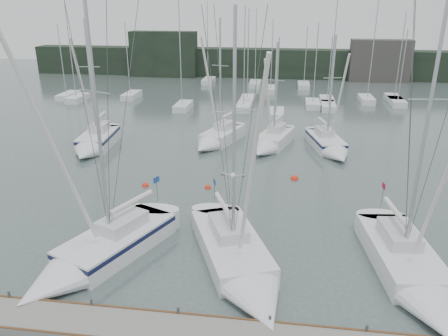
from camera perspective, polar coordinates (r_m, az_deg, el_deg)
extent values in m
plane|color=#475754|center=(23.39, 1.35, -13.35)|extent=(160.00, 160.00, 0.00)
cube|color=black|center=(81.91, 6.57, 13.45)|extent=(90.00, 4.00, 5.00)
cube|color=black|center=(82.73, -7.87, 14.51)|extent=(12.00, 3.00, 8.00)
cube|color=#3F3D3A|center=(81.33, 19.67, 13.05)|extent=(10.00, 3.00, 7.00)
cube|color=white|center=(72.76, 4.08, 10.86)|extent=(1.80, 4.50, 0.90)
cylinder|color=#ABAEB3|center=(71.43, 4.18, 15.62)|extent=(0.12, 0.12, 11.33)
cube|color=white|center=(64.07, 18.09, 8.48)|extent=(1.80, 4.50, 0.90)
cylinder|color=#ABAEB3|center=(62.57, 18.88, 14.46)|extent=(0.12, 0.12, 12.72)
cube|color=white|center=(60.90, 3.09, 8.87)|extent=(1.80, 4.50, 0.90)
cylinder|color=#ABAEB3|center=(59.41, 3.16, 14.56)|extent=(0.12, 0.12, 11.37)
cube|color=white|center=(65.03, -18.54, 8.60)|extent=(1.80, 4.50, 0.90)
cylinder|color=#ABAEB3|center=(63.62, -19.42, 14.17)|extent=(0.12, 0.12, 12.03)
cube|color=white|center=(56.73, 2.62, 7.96)|extent=(1.80, 4.50, 0.90)
cylinder|color=#ABAEB3|center=(55.14, 2.68, 14.31)|extent=(0.12, 0.12, 11.85)
cube|color=white|center=(58.45, 13.42, 7.80)|extent=(1.80, 4.50, 0.90)
cylinder|color=#ABAEB3|center=(56.84, 14.05, 14.31)|extent=(0.12, 0.12, 12.60)
cube|color=white|center=(65.06, -11.97, 9.24)|extent=(1.80, 4.50, 0.90)
cylinder|color=#ABAEB3|center=(63.76, -12.49, 13.78)|extent=(0.12, 0.12, 9.66)
cube|color=white|center=(61.74, 13.28, 8.51)|extent=(1.80, 4.50, 0.90)
cylinder|color=#ABAEB3|center=(60.47, 13.68, 12.58)|extent=(0.12, 0.12, 8.13)
cube|color=white|center=(57.12, -5.37, 7.98)|extent=(1.80, 4.50, 0.90)
cylinder|color=#ABAEB3|center=(55.50, -5.73, 14.66)|extent=(0.12, 0.12, 12.58)
cube|color=white|center=(75.62, -2.02, 11.29)|extent=(1.80, 4.50, 0.90)
cylinder|color=#ABAEB3|center=(74.28, -2.16, 16.27)|extent=(0.12, 0.12, 12.37)
cube|color=white|center=(63.81, 21.61, 7.99)|extent=(1.80, 4.50, 0.90)
cylinder|color=#ABAEB3|center=(62.52, 22.32, 12.26)|extent=(0.12, 0.12, 8.93)
cube|color=white|center=(67.21, -19.68, 8.84)|extent=(1.80, 4.50, 0.90)
cylinder|color=#ABAEB3|center=(65.97, -20.43, 13.10)|extent=(0.12, 0.12, 9.39)
cube|color=white|center=(59.32, 11.48, 8.15)|extent=(1.80, 4.50, 0.90)
cylinder|color=#ABAEB3|center=(57.89, 11.90, 13.23)|extent=(0.12, 0.12, 9.88)
cube|color=white|center=(65.76, 21.24, 8.39)|extent=(1.80, 4.50, 0.90)
cylinder|color=#ABAEB3|center=(64.38, 22.04, 13.41)|extent=(0.12, 0.12, 10.92)
cube|color=white|center=(72.49, 10.36, 10.53)|extent=(1.80, 4.50, 0.90)
cylinder|color=#ABAEB3|center=(71.29, 10.63, 14.25)|extent=(0.12, 0.12, 8.70)
cube|color=white|center=(53.41, 6.82, 7.00)|extent=(1.80, 4.50, 0.90)
cylinder|color=#ABAEB3|center=(51.98, 7.03, 11.90)|extent=(0.12, 0.12, 8.51)
cube|color=white|center=(68.32, 6.11, 10.12)|extent=(1.80, 4.50, 0.90)
cylinder|color=#ABAEB3|center=(67.02, 6.27, 14.57)|extent=(0.12, 0.12, 9.88)
cube|color=white|center=(25.55, -13.74, -9.57)|extent=(5.42, 7.43, 1.53)
cone|color=white|center=(23.02, -22.48, -14.44)|extent=(3.87, 3.85, 2.95)
cube|color=silver|center=(25.32, -13.15, -6.91)|extent=(2.57, 3.15, 0.71)
cylinder|color=#ABAEB3|center=(22.47, -16.22, 6.26)|extent=(0.18, 0.18, 13.15)
cylinder|color=silver|center=(25.45, -11.99, -4.35)|extent=(1.59, 3.17, 0.28)
cube|color=#0F1539|center=(25.30, -13.84, -8.57)|extent=(5.45, 7.45, 0.25)
cube|color=#1A4391|center=(26.74, -8.83, -1.53)|extent=(0.24, 0.51, 0.37)
cube|color=white|center=(24.51, 0.87, -10.40)|extent=(5.54, 7.82, 1.41)
cone|color=white|center=(20.49, 4.85, -17.67)|extent=(3.97, 4.01, 3.02)
cube|color=silver|center=(24.38, 0.59, -7.76)|extent=(2.63, 3.30, 0.66)
cylinder|color=#ABAEB3|center=(21.31, 1.33, 4.35)|extent=(0.17, 0.17, 11.92)
cylinder|color=silver|center=(24.82, 0.01, -5.00)|extent=(1.59, 3.36, 0.26)
cube|color=#1A4391|center=(26.69, -1.25, -1.84)|extent=(0.21, 0.48, 0.34)
cube|color=white|center=(25.56, 21.96, -10.64)|extent=(3.72, 7.28, 1.47)
cone|color=white|center=(21.82, 26.45, -17.38)|extent=(3.26, 3.31, 2.93)
cube|color=silver|center=(25.43, 21.92, -8.00)|extent=(1.92, 2.96, 0.68)
cylinder|color=#ABAEB3|center=(22.36, 24.90, 4.84)|extent=(0.18, 0.18, 13.09)
cylinder|color=silver|center=(25.80, 21.52, -5.33)|extent=(0.67, 3.42, 0.27)
cube|color=#A4152E|center=(27.54, 20.14, -2.22)|extent=(0.08, 0.53, 0.35)
cube|color=white|center=(44.08, -16.03, 3.47)|extent=(3.20, 5.82, 1.63)
cone|color=white|center=(40.51, -17.76, 1.73)|extent=(2.92, 2.63, 2.72)
cube|color=silver|center=(44.24, -15.97, 5.16)|extent=(1.69, 2.36, 0.76)
cylinder|color=#ABAEB3|center=(42.35, -17.03, 11.12)|extent=(0.20, 0.20, 10.48)
cylinder|color=silver|center=(44.53, -15.86, 6.58)|extent=(0.54, 2.75, 0.30)
cube|color=#0F1539|center=(43.93, -16.10, 4.14)|extent=(3.22, 5.84, 0.27)
cube|color=white|center=(43.66, -0.25, 4.08)|extent=(4.03, 5.75, 1.49)
cone|color=white|center=(40.52, -2.64, 2.69)|extent=(3.07, 2.92, 2.49)
cube|color=silver|center=(43.78, 0.05, 5.62)|extent=(1.97, 2.42, 0.70)
cylinder|color=#ABAEB3|center=(41.96, -0.49, 11.81)|extent=(0.18, 0.18, 10.52)
cylinder|color=silver|center=(44.02, 0.37, 6.91)|extent=(1.08, 2.51, 0.28)
cube|color=white|center=(42.91, 6.62, 3.64)|extent=(3.81, 5.72, 1.52)
cone|color=white|center=(39.53, 4.92, 2.17)|extent=(2.96, 2.85, 2.43)
cube|color=silver|center=(43.06, 6.90, 5.23)|extent=(1.87, 2.39, 0.71)
cylinder|color=#ABAEB3|center=(41.34, 6.75, 10.14)|extent=(0.18, 0.18, 8.52)
cylinder|color=silver|center=(43.32, 7.17, 6.57)|extent=(1.00, 2.54, 0.28)
cube|color=white|center=(42.93, 13.08, 3.18)|extent=(3.66, 5.93, 1.40)
cone|color=white|center=(39.42, 14.83, 1.41)|extent=(2.92, 2.87, 2.43)
cube|color=silver|center=(43.06, 13.00, 4.67)|extent=(1.82, 2.46, 0.65)
cylinder|color=#ABAEB3|center=(41.28, 13.86, 10.08)|extent=(0.17, 0.17, 9.28)
cylinder|color=silver|center=(43.42, 12.83, 5.98)|extent=(0.89, 2.68, 0.26)
cube|color=#0F1539|center=(42.79, 13.13, 3.78)|extent=(3.68, 5.96, 0.23)
sphere|color=red|center=(32.90, -2.15, -2.63)|extent=(0.50, 0.50, 0.50)
sphere|color=red|center=(34.94, 9.18, -1.43)|extent=(0.64, 0.64, 0.64)
sphere|color=red|center=(33.78, -10.23, -2.31)|extent=(0.53, 0.53, 0.53)
ellipsoid|color=silver|center=(19.06, 1.16, -0.93)|extent=(0.24, 0.43, 0.19)
cube|color=gray|center=(19.11, 0.38, -0.81)|extent=(0.43, 0.17, 0.10)
cube|color=gray|center=(19.01, 1.94, -0.94)|extent=(0.43, 0.17, 0.10)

